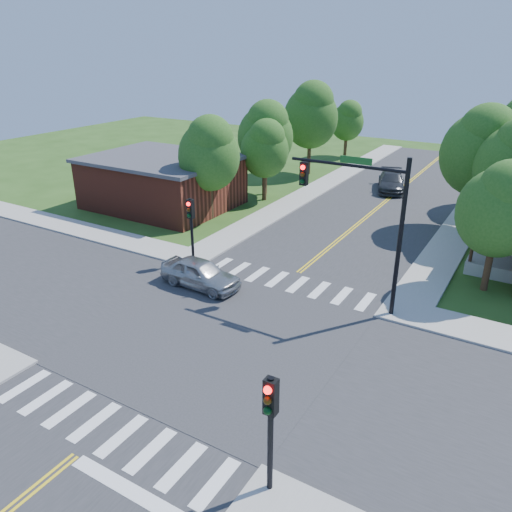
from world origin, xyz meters
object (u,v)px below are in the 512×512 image
Objects in this scene: signal_pole_se at (270,415)px; car_silver at (200,274)px; signal_mast_ne at (364,208)px; signal_pole_nw at (191,219)px; car_dgrey at (391,182)px.

car_silver is at bearing 135.01° from signal_pole_se.
signal_pole_nw is (-9.51, -0.01, -2.19)m from signal_mast_ne.
car_silver is (2.07, -2.08, -1.93)m from signal_pole_nw.
car_dgrey is (2.90, 22.56, 0.00)m from car_silver.
signal_pole_se is 32.34m from car_dgrey.
signal_mast_ne is 8.76m from car_silver.
signal_pole_se is (1.69, -11.21, -2.19)m from signal_mast_ne.
car_dgrey is at bearing 101.13° from signal_pole_se.
signal_pole_nw reaches higher than car_silver.
signal_pole_nw is 0.87× the size of car_silver.
signal_pole_se reaches higher than car_dgrey.
car_dgrey is at bearing 102.51° from signal_mast_ne.
signal_mast_ne is at bearing 0.07° from signal_pole_nw.
car_silver is at bearing -164.32° from signal_mast_ne.
signal_mast_ne is 21.37m from car_dgrey.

